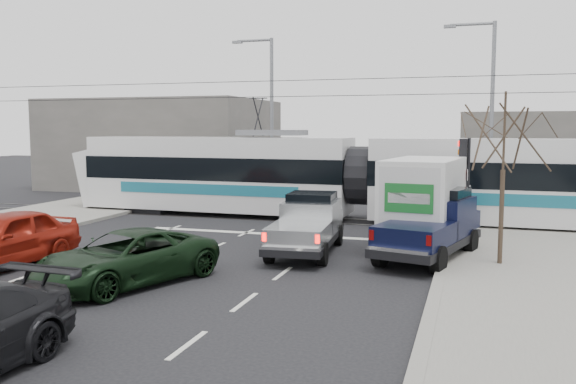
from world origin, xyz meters
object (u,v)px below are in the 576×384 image
(street_lamp_near, at_px, (488,106))
(silver_pickup, at_px, (308,223))
(traffic_signal, at_px, (465,166))
(red_car, at_px, (2,239))
(green_car, at_px, (127,258))
(tram, at_px, (360,177))
(bare_tree, at_px, (504,139))
(navy_pickup, at_px, (432,225))
(street_lamp_far, at_px, (269,110))
(box_truck, at_px, (427,204))

(street_lamp_near, xyz_separation_m, silver_pickup, (-5.74, -10.79, -4.17))
(traffic_signal, bearing_deg, red_car, -147.71)
(street_lamp_near, distance_m, green_car, 19.25)
(street_lamp_near, xyz_separation_m, tram, (-5.33, -3.59, -3.17))
(bare_tree, height_order, navy_pickup, bare_tree)
(silver_pickup, distance_m, navy_pickup, 4.01)
(street_lamp_near, relative_size, navy_pickup, 1.63)
(street_lamp_far, bearing_deg, street_lamp_near, -9.87)
(tram, xyz_separation_m, red_car, (-8.44, -12.08, -1.10))
(navy_pickup, bearing_deg, silver_pickup, -163.96)
(traffic_signal, relative_size, red_car, 0.73)
(tram, bearing_deg, street_lamp_far, 139.37)
(street_lamp_near, height_order, green_car, street_lamp_near)
(traffic_signal, xyz_separation_m, green_car, (-8.35, -8.83, -2.04))
(silver_pickup, relative_size, red_car, 1.08)
(traffic_signal, xyz_separation_m, street_lamp_far, (-10.66, 9.50, 2.37))
(navy_pickup, bearing_deg, red_car, -142.72)
(tram, bearing_deg, red_car, -123.40)
(navy_pickup, bearing_deg, bare_tree, -6.51)
(red_car, bearing_deg, navy_pickup, 27.01)
(traffic_signal, relative_size, street_lamp_near, 0.40)
(street_lamp_far, relative_size, silver_pickup, 1.68)
(tram, distance_m, red_car, 14.78)
(box_truck, bearing_deg, traffic_signal, 59.39)
(bare_tree, xyz_separation_m, navy_pickup, (-2.01, 0.79, -2.71))
(bare_tree, relative_size, street_lamp_far, 0.56)
(green_car, height_order, red_car, red_car)
(street_lamp_far, distance_m, box_truck, 14.97)
(street_lamp_far, bearing_deg, tram, -42.16)
(tram, height_order, green_car, tram)
(street_lamp_far, height_order, box_truck, street_lamp_far)
(silver_pickup, bearing_deg, traffic_signal, 29.44)
(bare_tree, bearing_deg, silver_pickup, 173.30)
(traffic_signal, distance_m, street_lamp_near, 7.91)
(traffic_signal, xyz_separation_m, navy_pickup, (-0.89, -3.21, -1.66))
(red_car, bearing_deg, tram, 59.69)
(street_lamp_far, bearing_deg, red_car, -97.32)
(box_truck, height_order, navy_pickup, box_truck)
(tram, distance_m, navy_pickup, 8.03)
(traffic_signal, height_order, green_car, traffic_signal)
(bare_tree, xyz_separation_m, box_truck, (-2.32, 2.48, -2.27))
(traffic_signal, distance_m, red_car, 15.41)
(bare_tree, xyz_separation_m, street_lamp_near, (-0.29, 11.50, 1.32))
(street_lamp_near, height_order, street_lamp_far, same)
(box_truck, distance_m, green_car, 10.26)
(street_lamp_near, distance_m, red_car, 21.29)
(bare_tree, bearing_deg, traffic_signal, 105.76)
(street_lamp_far, xyz_separation_m, green_car, (2.31, -18.33, -4.41))
(green_car, bearing_deg, box_truck, 66.23)
(navy_pickup, relative_size, green_car, 1.09)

